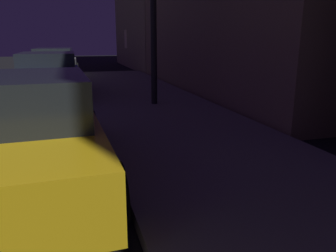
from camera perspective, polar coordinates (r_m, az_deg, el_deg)
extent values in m
cube|color=gold|center=(4.49, -23.97, -2.85)|extent=(1.95, 4.14, 0.64)
cube|color=#1E2328|center=(4.27, -24.88, 4.24)|extent=(1.66, 1.91, 0.56)
cylinder|color=black|center=(5.76, -13.48, -0.75)|extent=(0.24, 0.67, 0.66)
cylinder|color=black|center=(3.38, -9.51, -11.73)|extent=(0.24, 0.67, 0.66)
cube|color=navy|center=(11.23, -19.82, 7.44)|extent=(1.89, 4.15, 0.64)
cube|color=#1E2328|center=(11.26, -20.06, 10.42)|extent=(1.65, 2.26, 0.56)
cylinder|color=black|center=(12.61, -23.68, 6.69)|extent=(0.23, 0.66, 0.66)
cylinder|color=black|center=(12.50, -15.08, 7.36)|extent=(0.23, 0.66, 0.66)
cylinder|color=black|center=(10.10, -25.43, 4.79)|extent=(0.23, 0.66, 0.66)
cylinder|color=black|center=(9.96, -14.72, 5.61)|extent=(0.23, 0.66, 0.66)
cube|color=#B7B7BF|center=(16.78, -18.91, 9.66)|extent=(2.05, 4.27, 0.64)
cube|color=#1E2328|center=(16.61, -19.12, 11.61)|extent=(1.73, 2.38, 0.56)
cylinder|color=black|center=(18.19, -21.41, 9.02)|extent=(0.26, 0.67, 0.66)
cylinder|color=black|center=(18.03, -15.54, 9.44)|extent=(0.26, 0.67, 0.66)
cylinder|color=black|center=(15.64, -22.64, 8.12)|extent=(0.26, 0.67, 0.66)
cylinder|color=black|center=(15.45, -15.83, 8.63)|extent=(0.26, 0.67, 0.66)
cylinder|color=black|center=(8.81, -2.53, 19.51)|extent=(0.16, 0.16, 4.83)
cube|color=#F2D17F|center=(23.28, -7.27, 14.67)|extent=(0.06, 0.90, 1.20)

